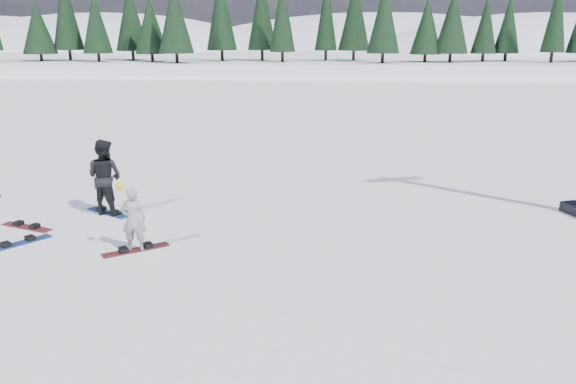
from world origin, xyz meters
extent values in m
plane|color=white|center=(0.00, 0.00, 0.00)|extent=(420.00, 420.00, 0.00)
cube|color=white|center=(0.00, 55.00, -1.00)|extent=(90.00, 14.00, 5.00)
ellipsoid|color=white|center=(-70.00, 170.00, -13.61)|extent=(143.00, 110.00, 49.50)
ellipsoid|color=white|center=(20.00, 200.00, -14.63)|extent=(182.00, 140.00, 53.20)
ellipsoid|color=white|center=(60.00, 150.00, -12.38)|extent=(117.00, 90.00, 45.00)
cone|color=black|center=(-34.20, 55.00, 5.25)|extent=(3.20, 3.20, 7.50)
cone|color=black|center=(-30.40, 55.00, 5.25)|extent=(3.20, 3.20, 7.50)
cone|color=black|center=(-26.60, 55.00, 5.25)|extent=(3.20, 3.20, 7.50)
cone|color=black|center=(-22.80, 55.00, 5.25)|extent=(3.20, 3.20, 7.50)
cone|color=black|center=(-19.00, 55.00, 5.25)|extent=(3.20, 3.20, 7.50)
cone|color=black|center=(-15.20, 55.00, 5.25)|extent=(3.20, 3.20, 7.50)
cone|color=black|center=(-11.40, 55.00, 5.25)|extent=(3.20, 3.20, 7.50)
cone|color=black|center=(-7.60, 55.00, 5.25)|extent=(3.20, 3.20, 7.50)
cone|color=black|center=(-3.80, 55.00, 5.25)|extent=(3.20, 3.20, 7.50)
cone|color=black|center=(0.00, 55.00, 5.25)|extent=(3.20, 3.20, 7.50)
cone|color=black|center=(3.80, 55.00, 5.25)|extent=(3.20, 3.20, 7.50)
cone|color=black|center=(7.60, 55.00, 5.25)|extent=(3.20, 3.20, 7.50)
cone|color=black|center=(11.40, 55.00, 5.25)|extent=(3.20, 3.20, 7.50)
cone|color=black|center=(15.20, 55.00, 5.25)|extent=(3.20, 3.20, 7.50)
cone|color=black|center=(19.00, 55.00, 5.25)|extent=(3.20, 3.20, 7.50)
cone|color=black|center=(22.80, 55.00, 5.25)|extent=(3.20, 3.20, 7.50)
cone|color=black|center=(26.60, 55.00, 5.25)|extent=(3.20, 3.20, 7.50)
cone|color=black|center=(30.40, 55.00, 5.25)|extent=(3.20, 3.20, 7.50)
imported|color=#99999E|center=(1.56, -0.77, 0.74)|extent=(0.59, 0.43, 1.49)
sphere|color=yellow|center=(1.36, -0.89, 1.54)|extent=(0.18, 0.18, 0.18)
imported|color=black|center=(-0.15, 1.82, 1.02)|extent=(1.17, 1.01, 2.04)
cube|color=maroon|center=(1.56, -0.77, 0.01)|extent=(1.38, 1.11, 0.03)
cube|color=navy|center=(-0.15, 1.82, 0.01)|extent=(1.43, 1.01, 0.03)
cube|color=maroon|center=(-1.73, 0.50, 0.01)|extent=(1.51, 0.75, 0.03)
cube|color=navy|center=(-1.30, -0.63, 0.01)|extent=(1.11, 1.38, 0.03)
camera|label=1|loc=(6.03, -12.24, 4.73)|focal=35.00mm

